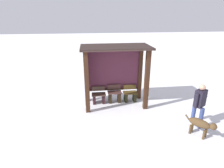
{
  "coord_description": "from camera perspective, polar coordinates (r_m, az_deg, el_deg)",
  "views": [
    {
      "loc": [
        -1.06,
        -7.28,
        3.75
      ],
      "look_at": [
        -0.15,
        -0.01,
        0.95
      ],
      "focal_mm": 30.14,
      "sensor_mm": 36.0,
      "label": 1
    }
  ],
  "objects": [
    {
      "name": "ground_plane",
      "position": [
        8.26,
        1.0,
        -6.12
      ],
      "size": [
        60.0,
        60.0,
        0.0
      ],
      "primitive_type": "plane",
      "color": "silver"
    },
    {
      "name": "bus_shelter",
      "position": [
        7.8,
        0.18,
        5.61
      ],
      "size": [
        2.75,
        1.44,
        2.53
      ],
      "color": "#382013",
      "rests_on": "ground"
    },
    {
      "name": "bench_left_inside",
      "position": [
        8.29,
        -4.04,
        -3.93
      ],
      "size": [
        0.6,
        0.41,
        0.71
      ],
      "color": "#4A352A",
      "rests_on": "ground"
    },
    {
      "name": "bench_center_inside",
      "position": [
        8.34,
        0.79,
        -3.52
      ],
      "size": [
        0.6,
        0.41,
        0.76
      ],
      "color": "#482D28",
      "rests_on": "ground"
    },
    {
      "name": "bench_right_inside",
      "position": [
        8.47,
        5.51,
        -3.36
      ],
      "size": [
        0.6,
        0.38,
        0.72
      ],
      "color": "#4D3A1A",
      "rests_on": "ground"
    },
    {
      "name": "person_walking",
      "position": [
        7.1,
        25.04,
        -5.02
      ],
      "size": [
        0.54,
        0.58,
        1.53
      ],
      "color": "black",
      "rests_on": "ground"
    },
    {
      "name": "dog",
      "position": [
        6.71,
        25.42,
        -10.97
      ],
      "size": [
        0.68,
        0.83,
        0.62
      ],
      "color": "#4E3821",
      "rests_on": "ground"
    }
  ]
}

